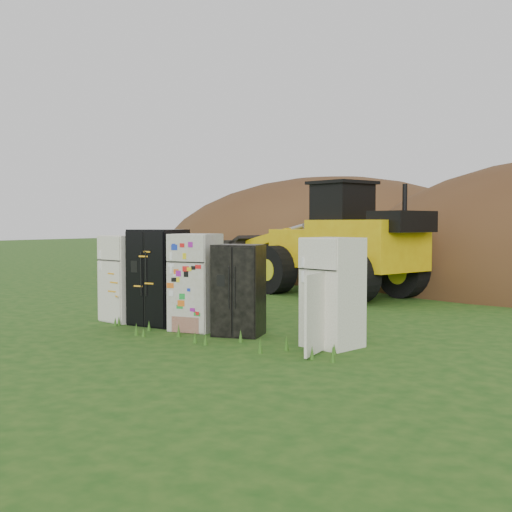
{
  "coord_description": "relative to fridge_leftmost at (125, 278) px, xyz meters",
  "views": [
    {
      "loc": [
        7.55,
        -9.58,
        2.11
      ],
      "look_at": [
        -0.53,
        2.0,
        1.37
      ],
      "focal_mm": 45.0,
      "sensor_mm": 36.0,
      "label": 1
    }
  ],
  "objects": [
    {
      "name": "fridge_open_door",
      "position": [
        5.0,
        -0.0,
        0.01
      ],
      "size": [
        0.97,
        0.92,
        1.85
      ],
      "primitive_type": null,
      "rotation": [
        0.0,
        0.0,
        -0.19
      ],
      "color": "white",
      "rests_on": "ground"
    },
    {
      "name": "fridge_sticker",
      "position": [
        1.99,
        -0.02,
        0.03
      ],
      "size": [
        0.98,
        0.93,
        1.89
      ],
      "primitive_type": null,
      "rotation": [
        0.0,
        0.0,
        0.2
      ],
      "color": "silver",
      "rests_on": "ground"
    },
    {
      "name": "dirt_mound_back",
      "position": [
        1.97,
        17.83,
        -0.92
      ],
      "size": [
        20.17,
        13.45,
        6.1
      ],
      "primitive_type": "ellipsoid",
      "color": "#432815",
      "rests_on": "ground"
    },
    {
      "name": "ground",
      "position": [
        2.55,
        0.01,
        -0.92
      ],
      "size": [
        120.0,
        120.0,
        0.0
      ],
      "primitive_type": "plane",
      "color": "#1A4612",
      "rests_on": "ground"
    },
    {
      "name": "dirt_mound_left",
      "position": [
        -3.03,
        14.75,
        -0.92
      ],
      "size": [
        16.6,
        12.45,
        8.12
      ],
      "primitive_type": "ellipsoid",
      "color": "#432815",
      "rests_on": "ground"
    },
    {
      "name": "fridge_black_side",
      "position": [
        0.94,
        0.04,
        0.07
      ],
      "size": [
        1.06,
        0.86,
        1.96
      ],
      "primitive_type": null,
      "rotation": [
        0.0,
        0.0,
        0.05
      ],
      "color": "black",
      "rests_on": "ground"
    },
    {
      "name": "wheel_loader",
      "position": [
        0.88,
        7.02,
        0.72
      ],
      "size": [
        7.25,
        4.46,
        3.27
      ],
      "primitive_type": null,
      "rotation": [
        0.0,
        0.0,
        -0.27
      ],
      "color": "gold",
      "rests_on": "ground"
    },
    {
      "name": "fridge_dark_mid",
      "position": [
        3.03,
        -0.01,
        -0.07
      ],
      "size": [
        1.04,
        0.94,
        1.7
      ],
      "primitive_type": null,
      "rotation": [
        0.0,
        0.0,
        0.32
      ],
      "color": "black",
      "rests_on": "ground"
    },
    {
      "name": "fridge_leftmost",
      "position": [
        0.0,
        0.0,
        0.0
      ],
      "size": [
        0.89,
        0.87,
        1.83
      ],
      "primitive_type": null,
      "rotation": [
        0.0,
        0.0,
        -0.12
      ],
      "color": "white",
      "rests_on": "ground"
    }
  ]
}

